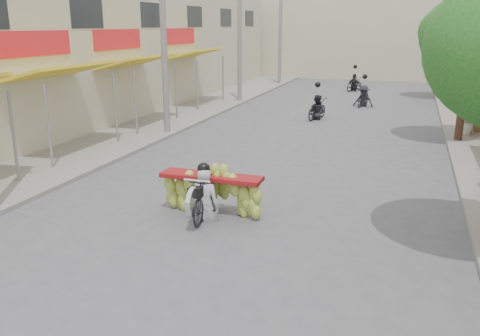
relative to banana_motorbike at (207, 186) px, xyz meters
name	(u,v)px	position (x,y,z in m)	size (l,w,h in m)	color
ground	(135,318)	(0.51, -4.17, -0.74)	(120.00, 120.00, 0.00)	#555459
sidewalk_left	(165,118)	(-6.49, 10.83, -0.68)	(4.00, 60.00, 0.12)	gray
shophouse_row_left	(54,52)	(-11.47, 9.81, 2.26)	(9.77, 40.00, 6.00)	#BBB594
far_building	(369,33)	(0.51, 33.83, 2.76)	(20.00, 6.00, 7.00)	#BBB594
utility_pole_mid	(163,29)	(-4.89, 7.83, 3.29)	(0.60, 0.24, 8.00)	slate
utility_pole_far	(240,28)	(-4.89, 16.83, 3.29)	(0.60, 0.24, 8.00)	slate
utility_pole_back	(280,27)	(-4.89, 25.83, 3.29)	(0.60, 0.24, 8.00)	slate
street_tree_mid	(470,37)	(5.91, 9.83, 3.05)	(3.40, 3.40, 5.25)	#3A2719
street_tree_far	(449,32)	(5.91, 21.83, 3.05)	(3.40, 3.40, 5.25)	#3A2719
produce_crate_far	(478,116)	(6.71, 11.83, -0.02)	(1.20, 0.88, 1.16)	brown
banana_motorbike	(207,186)	(0.00, 0.00, 0.00)	(2.35, 1.88, 2.24)	black
pedestrian	(467,110)	(6.22, 10.99, 0.33)	(1.08, 0.94, 1.89)	silver
bg_motorbike_a	(317,103)	(0.13, 12.96, 0.00)	(1.00, 1.77, 1.95)	black
bg_motorbike_b	(364,91)	(1.80, 17.40, 0.09)	(1.15, 1.88, 1.95)	black
bg_motorbike_c	(355,79)	(0.62, 23.79, 0.06)	(1.21, 1.69, 1.95)	black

